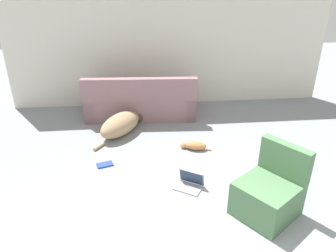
{
  "coord_description": "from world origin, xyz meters",
  "views": [
    {
      "loc": [
        -0.67,
        -2.14,
        2.67
      ],
      "look_at": [
        -0.25,
        2.2,
        0.53
      ],
      "focal_mm": 35.0,
      "sensor_mm": 36.0,
      "label": 1
    }
  ],
  "objects_px": {
    "couch": "(141,102)",
    "laptop_open": "(190,182)",
    "side_chair": "(269,193)",
    "dog": "(122,124)",
    "book_blue": "(105,165)",
    "cat": "(194,145)"
  },
  "relations": [
    {
      "from": "couch",
      "to": "laptop_open",
      "type": "xyz_separation_m",
      "value": [
        0.59,
        -2.39,
        -0.21
      ]
    },
    {
      "from": "laptop_open",
      "to": "side_chair",
      "type": "distance_m",
      "value": 1.05
    },
    {
      "from": "couch",
      "to": "dog",
      "type": "xyz_separation_m",
      "value": [
        -0.36,
        -0.71,
        -0.11
      ]
    },
    {
      "from": "couch",
      "to": "laptop_open",
      "type": "height_order",
      "value": "couch"
    },
    {
      "from": "laptop_open",
      "to": "couch",
      "type": "bearing_deg",
      "value": 135.96
    },
    {
      "from": "couch",
      "to": "book_blue",
      "type": "height_order",
      "value": "couch"
    },
    {
      "from": "dog",
      "to": "laptop_open",
      "type": "xyz_separation_m",
      "value": [
        0.95,
        -1.67,
        -0.11
      ]
    },
    {
      "from": "cat",
      "to": "side_chair",
      "type": "bearing_deg",
      "value": 127.94
    },
    {
      "from": "couch",
      "to": "side_chair",
      "type": "bearing_deg",
      "value": 119.02
    },
    {
      "from": "couch",
      "to": "dog",
      "type": "distance_m",
      "value": 0.81
    },
    {
      "from": "cat",
      "to": "laptop_open",
      "type": "distance_m",
      "value": 1.01
    },
    {
      "from": "dog",
      "to": "side_chair",
      "type": "distance_m",
      "value": 2.89
    },
    {
      "from": "book_blue",
      "to": "cat",
      "type": "bearing_deg",
      "value": 13.85
    },
    {
      "from": "book_blue",
      "to": "couch",
      "type": "bearing_deg",
      "value": 71.55
    },
    {
      "from": "side_chair",
      "to": "cat",
      "type": "bearing_deg",
      "value": 165.08
    },
    {
      "from": "cat",
      "to": "side_chair",
      "type": "height_order",
      "value": "side_chair"
    },
    {
      "from": "cat",
      "to": "side_chair",
      "type": "relative_size",
      "value": 0.56
    },
    {
      "from": "couch",
      "to": "cat",
      "type": "relative_size",
      "value": 4.25
    },
    {
      "from": "dog",
      "to": "laptop_open",
      "type": "bearing_deg",
      "value": -115.19
    },
    {
      "from": "couch",
      "to": "book_blue",
      "type": "xyz_separation_m",
      "value": [
        -0.58,
        -1.75,
        -0.27
      ]
    },
    {
      "from": "book_blue",
      "to": "side_chair",
      "type": "bearing_deg",
      "value": -31.28
    },
    {
      "from": "cat",
      "to": "book_blue",
      "type": "xyz_separation_m",
      "value": [
        -1.41,
        -0.35,
        -0.05
      ]
    }
  ]
}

